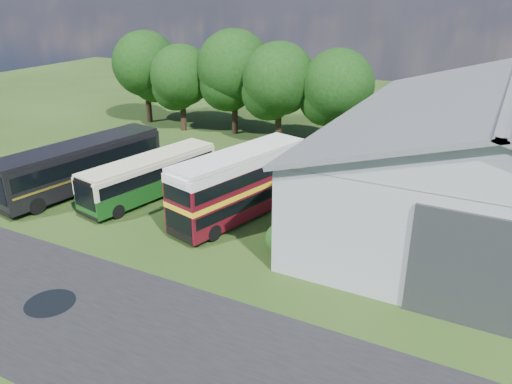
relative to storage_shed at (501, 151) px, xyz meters
The scene contains 15 objects.
ground 22.31m from the storage_shed, 133.18° to the right, with size 120.00×120.00×0.00m, color #1D3310.
asphalt_road 22.84m from the storage_shed, 122.30° to the right, with size 60.00×8.00×0.02m, color black.
puddle 25.50m from the storage_shed, 130.99° to the right, with size 2.20×2.20×0.01m, color black.
storage_shed is the anchor object (origin of this frame).
tree_left_a 34.12m from the storage_shed, 165.53° to the left, with size 6.46×6.46×9.12m.
tree_left_b 29.01m from the storage_shed, 164.98° to the left, with size 5.78×5.78×8.16m.
tree_mid 24.71m from the storage_shed, 159.03° to the left, with size 6.80×6.80×9.60m.
tree_right_a 19.68m from the storage_shed, 156.53° to the left, with size 6.26×6.26×8.83m.
tree_right_b 15.65m from the storage_shed, 146.47° to the left, with size 5.98×5.98×8.45m.
shrub_front 14.33m from the storage_shed, 133.27° to the right, with size 1.70×1.70×1.70m, color #194714.
shrub_mid 13.02m from the storage_shed, 139.65° to the right, with size 1.60×1.60×1.60m, color #194714.
shrub_back 11.90m from the storage_shed, 147.52° to the right, with size 1.80×1.80×1.80m, color #194714.
bus_green_single 21.61m from the storage_shed, 160.38° to the right, with size 4.19×10.23×2.75m.
bus_maroon_double 15.39m from the storage_shed, 151.91° to the right, with size 4.74×9.87×4.11m.
bus_dark_single 26.67m from the storage_shed, 161.75° to the right, with size 4.67×12.21×3.29m.
Camera 1 is at (15.19, -15.18, 13.03)m, focal length 35.00 mm.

